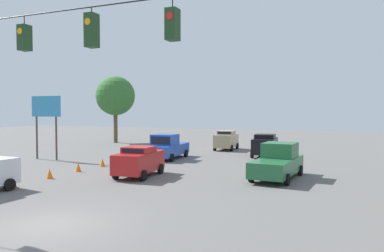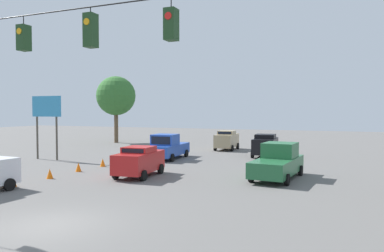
% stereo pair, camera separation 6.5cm
% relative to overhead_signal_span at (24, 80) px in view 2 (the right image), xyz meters
% --- Properties ---
extents(ground_plane, '(140.00, 140.00, 0.00)m').
position_rel_overhead_signal_span_xyz_m(ground_plane, '(-0.03, -0.95, -5.10)').
color(ground_plane, '#605E5B').
extents(overhead_signal_span, '(23.96, 0.38, 7.57)m').
position_rel_overhead_signal_span_xyz_m(overhead_signal_span, '(0.00, 0.00, 0.00)').
color(overhead_signal_span, '#4C473D').
rests_on(overhead_signal_span, ground_plane).
extents(sedan_black_oncoming_deep, '(2.28, 4.24, 2.00)m').
position_rel_overhead_signal_span_xyz_m(sedan_black_oncoming_deep, '(-3.02, -23.91, -4.06)').
color(sedan_black_oncoming_deep, black).
rests_on(sedan_black_oncoming_deep, ground_plane).
extents(sedan_tan_withflow_deep, '(2.16, 4.06, 2.00)m').
position_rel_overhead_signal_span_xyz_m(sedan_tan_withflow_deep, '(1.92, -28.17, -4.06)').
color(sedan_tan_withflow_deep, tan).
rests_on(sedan_tan_withflow_deep, ground_plane).
extents(pickup_truck_blue_withflow_far, '(2.56, 5.32, 2.12)m').
position_rel_overhead_signal_span_xyz_m(pickup_truck_blue_withflow_far, '(4.35, -19.17, -4.12)').
color(pickup_truck_blue_withflow_far, '#234CB2').
rests_on(pickup_truck_blue_withflow_far, ground_plane).
extents(pickup_truck_green_oncoming_far, '(2.61, 5.62, 2.12)m').
position_rel_overhead_signal_span_xyz_m(pickup_truck_green_oncoming_far, '(-5.92, -13.53, -4.12)').
color(pickup_truck_green_oncoming_far, '#236038').
rests_on(pickup_truck_green_oncoming_far, ground_plane).
extents(sedan_red_withflow_mid, '(2.32, 4.18, 1.86)m').
position_rel_overhead_signal_span_xyz_m(sedan_red_withflow_mid, '(2.16, -10.86, -4.12)').
color(sedan_red_withflow_mid, red).
rests_on(sedan_red_withflow_mid, ground_plane).
extents(traffic_cone_second, '(0.40, 0.40, 0.60)m').
position_rel_overhead_signal_span_xyz_m(traffic_cone_second, '(6.80, -5.48, -4.80)').
color(traffic_cone_second, orange).
rests_on(traffic_cone_second, ground_plane).
extents(traffic_cone_third, '(0.40, 0.40, 0.60)m').
position_rel_overhead_signal_span_xyz_m(traffic_cone_third, '(6.73, -8.11, -4.80)').
color(traffic_cone_third, orange).
rests_on(traffic_cone_third, ground_plane).
extents(traffic_cone_fourth, '(0.40, 0.40, 0.60)m').
position_rel_overhead_signal_span_xyz_m(traffic_cone_fourth, '(6.87, -10.86, -4.80)').
color(traffic_cone_fourth, orange).
rests_on(traffic_cone_fourth, ground_plane).
extents(traffic_cone_fifth, '(0.40, 0.40, 0.60)m').
position_rel_overhead_signal_span_xyz_m(traffic_cone_fifth, '(6.74, -13.38, -4.80)').
color(traffic_cone_fifth, orange).
rests_on(traffic_cone_fifth, ground_plane).
extents(roadside_billboard, '(3.01, 0.16, 5.31)m').
position_rel_overhead_signal_span_xyz_m(roadside_billboard, '(13.47, -14.89, -1.25)').
color(roadside_billboard, '#4C473D').
rests_on(roadside_billboard, ground_plane).
extents(tree_horizon_left, '(4.98, 4.98, 8.49)m').
position_rel_overhead_signal_span_xyz_m(tree_horizon_left, '(17.62, -31.09, 0.87)').
color(tree_horizon_left, brown).
rests_on(tree_horizon_left, ground_plane).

